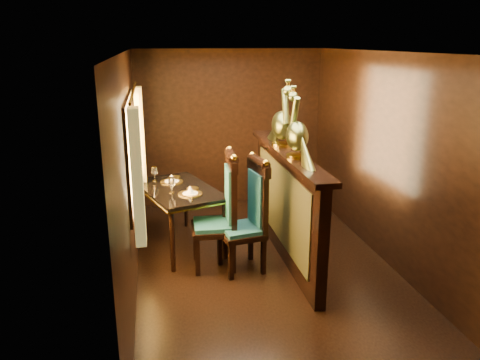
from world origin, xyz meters
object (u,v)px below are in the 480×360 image
Objects in this scene: dining_table at (178,194)px; peacock_left at (298,123)px; peacock_right at (282,113)px; chair_left at (251,211)px; chair_right at (224,207)px.

peacock_left is (1.28, -0.87, 1.02)m from dining_table.
peacock_left is at bearing -52.75° from dining_table.
peacock_left is at bearing -90.00° from peacock_right.
peacock_left is (0.48, -0.11, 1.03)m from chair_left.
peacock_right reaches higher than dining_table.
chair_right is at bearing -153.83° from peacock_right.
peacock_left reaches higher than chair_left.
chair_right is 1.72× the size of peacock_right.
chair_right is 1.83× the size of peacock_left.
chair_right reaches higher than dining_table.
chair_right is (-0.30, 0.11, 0.03)m from chair_left.
peacock_right is at bearing 35.98° from chair_left.
chair_left is 1.15m from peacock_left.
peacock_right is at bearing 90.00° from peacock_left.
peacock_right is (0.00, 0.61, 0.03)m from peacock_left.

